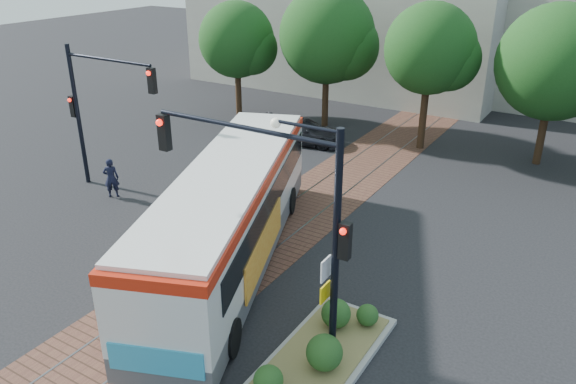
# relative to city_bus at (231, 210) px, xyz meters

# --- Properties ---
(ground) EXTENTS (120.00, 120.00, 0.00)m
(ground) POSITION_rel_city_bus_xyz_m (0.04, -1.98, -1.86)
(ground) COLOR black
(ground) RESTS_ON ground
(trackbed) EXTENTS (3.60, 40.00, 0.02)m
(trackbed) POSITION_rel_city_bus_xyz_m (0.04, 2.02, -1.86)
(trackbed) COLOR brown
(trackbed) RESTS_ON ground
(tree_row) EXTENTS (26.40, 5.60, 7.67)m
(tree_row) POSITION_rel_city_bus_xyz_m (1.25, 14.44, 2.99)
(tree_row) COLOR #382314
(tree_row) RESTS_ON ground
(warehouses) EXTENTS (40.00, 13.00, 8.00)m
(warehouses) POSITION_rel_city_bus_xyz_m (-0.49, 26.77, 1.95)
(warehouses) COLOR #ADA899
(warehouses) RESTS_ON ground
(city_bus) EXTENTS (6.96, 12.59, 3.34)m
(city_bus) POSITION_rel_city_bus_xyz_m (0.00, 0.00, 0.00)
(city_bus) COLOR #4E4E51
(city_bus) RESTS_ON ground
(traffic_island) EXTENTS (2.20, 5.20, 1.13)m
(traffic_island) POSITION_rel_city_bus_xyz_m (4.86, -2.87, -1.53)
(traffic_island) COLOR gray
(traffic_island) RESTS_ON ground
(signal_pole_main) EXTENTS (5.49, 0.46, 6.00)m
(signal_pole_main) POSITION_rel_city_bus_xyz_m (3.90, -2.78, 2.29)
(signal_pole_main) COLOR black
(signal_pole_main) RESTS_ON ground
(signal_pole_left) EXTENTS (4.99, 0.34, 6.00)m
(signal_pole_left) POSITION_rel_city_bus_xyz_m (-8.33, 2.02, 2.00)
(signal_pole_left) COLOR black
(signal_pole_left) RESTS_ON ground
(officer) EXTENTS (0.73, 0.70, 1.68)m
(officer) POSITION_rel_city_bus_xyz_m (-7.32, 1.51, -1.02)
(officer) COLOR black
(officer) RESTS_ON ground
(parked_car) EXTENTS (4.76, 2.64, 1.30)m
(parked_car) POSITION_rel_city_bus_xyz_m (-4.09, 11.53, -1.21)
(parked_car) COLOR black
(parked_car) RESTS_ON ground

